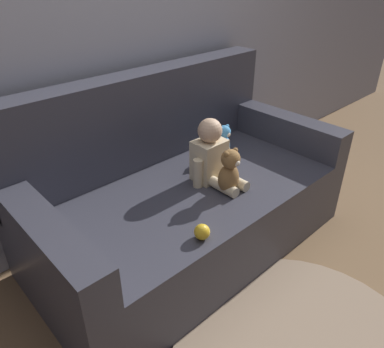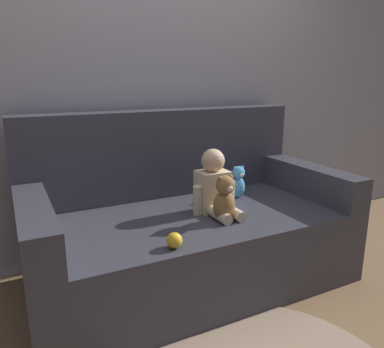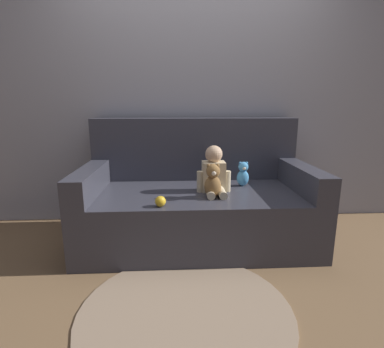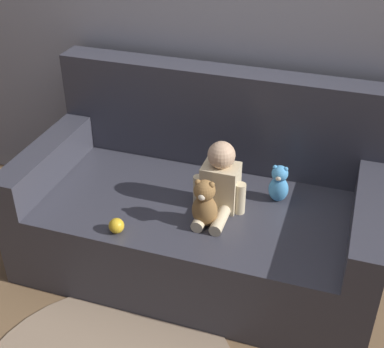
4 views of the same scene
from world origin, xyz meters
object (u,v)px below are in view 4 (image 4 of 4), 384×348
Objects in this scene: plush_toy_side at (279,184)px; toy_ball at (116,226)px; couch at (202,208)px; teddy_bear_brown at (205,204)px; person_baby at (219,184)px.

toy_ball is at bearing -143.59° from plush_toy_side.
plush_toy_side is (0.41, 0.04, 0.22)m from couch.
teddy_bear_brown reaches higher than plush_toy_side.
teddy_bear_brown is 0.45m from plush_toy_side.
plush_toy_side is 0.87m from toy_ball.
plush_toy_side is 2.82× the size of toy_ball.
toy_ball is (-0.42, -0.35, -0.11)m from person_baby.
couch is 0.40m from teddy_bear_brown.
teddy_bear_brown is at bearing -133.14° from plush_toy_side.
couch reaches higher than plush_toy_side.
person_baby is at bearing 39.78° from toy_ball.
couch reaches higher than person_baby.
couch is at bearing -174.97° from plush_toy_side.
teddy_bear_brown is 1.23× the size of plush_toy_side.
person_baby is 1.75× the size of plush_toy_side.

